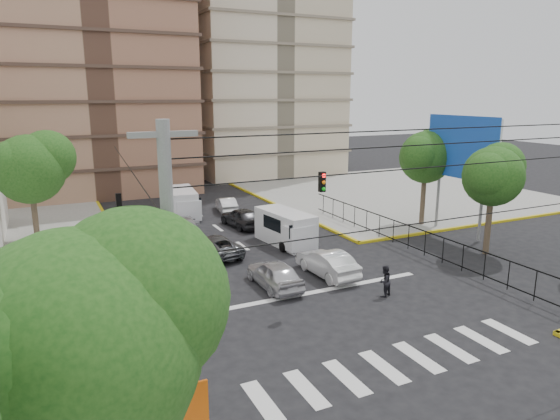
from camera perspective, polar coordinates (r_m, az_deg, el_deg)
ground at (r=24.13m, az=4.56°, el=-10.47°), size 160.00×160.00×0.00m
sidewalk_ne at (r=50.92m, az=12.80°, el=1.95°), size 26.00×26.00×0.15m
crosswalk_stripes at (r=19.74m, az=13.70°, el=-16.50°), size 12.00×2.40×0.01m
stop_line at (r=25.09m, az=3.17°, el=-9.49°), size 13.00×0.40×0.01m
park_fence at (r=32.52m, az=14.39°, el=-4.56°), size 0.10×22.50×1.66m
billboard at (r=36.07m, az=20.11°, el=6.52°), size 0.36×6.20×8.10m
tree_sw_near at (r=10.08m, az=-21.69°, el=-13.55°), size 5.63×4.60×7.57m
tree_park_a at (r=32.51m, az=23.26°, el=3.86°), size 4.41×3.60×6.83m
tree_park_c at (r=38.05m, az=16.41°, el=6.08°), size 4.65×3.80×7.25m
tree_tudor at (r=35.36m, az=-26.57°, el=4.54°), size 5.39×4.40×7.43m
traffic_light_nw at (r=27.86m, az=-17.81°, el=-1.08°), size 0.28×0.22×4.40m
traffic_light_hanging at (r=20.74m, az=7.67°, el=2.62°), size 18.00×9.12×0.92m
utility_pole_sw at (r=11.40m, az=-12.12°, el=-12.48°), size 1.40×0.28×9.00m
district_sign at (r=12.41m, az=-10.32°, el=-22.48°), size 0.90×0.12×3.20m
van_right_lane at (r=32.51m, az=0.81°, el=-2.19°), size 2.48×5.05×2.18m
van_left_lane at (r=40.41m, az=-11.07°, el=0.66°), size 2.56×5.23×2.26m
car_silver_front_left at (r=25.60m, az=-0.62°, el=-7.30°), size 1.72×4.19×1.42m
car_white_front_right at (r=27.26m, az=5.41°, el=-6.05°), size 1.70×4.42×1.44m
car_grey_mid_left at (r=30.68m, az=-7.65°, el=-4.07°), size 2.87×4.91×1.28m
car_silver_rear_left at (r=35.37m, az=-11.06°, el=-1.78°), size 2.52×5.03×1.40m
car_darkgrey_mid_right at (r=37.05m, az=-4.42°, el=-0.84°), size 2.21×4.47×1.47m
car_white_rear_right at (r=41.97m, az=-6.17°, el=0.61°), size 1.82×3.88×1.23m
pedestrian_crosswalk at (r=24.97m, az=11.85°, el=-7.96°), size 0.91×0.81×1.56m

